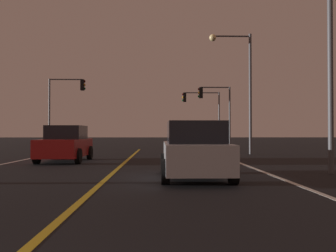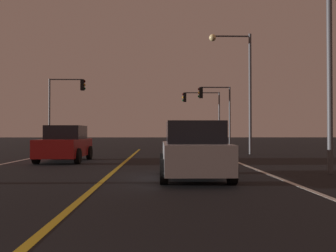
# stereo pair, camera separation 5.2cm
# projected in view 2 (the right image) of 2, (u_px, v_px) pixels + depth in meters

# --- Properties ---
(lane_edge_right) EXTENTS (0.16, 35.72, 0.01)m
(lane_edge_right) POSITION_uv_depth(u_px,v_px,m) (266.00, 173.00, 12.66)
(lane_edge_right) COLOR silver
(lane_edge_right) RESTS_ON ground
(lane_center_divider) EXTENTS (0.16, 35.72, 0.01)m
(lane_center_divider) POSITION_uv_depth(u_px,v_px,m) (111.00, 173.00, 12.55)
(lane_center_divider) COLOR gold
(lane_center_divider) RESTS_ON ground
(car_oncoming) EXTENTS (2.02, 4.30, 1.70)m
(car_oncoming) POSITION_uv_depth(u_px,v_px,m) (65.00, 144.00, 17.75)
(car_oncoming) COLOR black
(car_oncoming) RESTS_ON ground
(car_lead_same_lane) EXTENTS (2.02, 4.30, 1.70)m
(car_lead_same_lane) POSITION_uv_depth(u_px,v_px,m) (194.00, 151.00, 11.19)
(car_lead_same_lane) COLOR black
(car_lead_same_lane) RESTS_ON ground
(traffic_light_near_right) EXTENTS (2.72, 0.36, 5.16)m
(traffic_light_near_right) POSITION_uv_depth(u_px,v_px,m) (214.00, 103.00, 31.10)
(traffic_light_near_right) COLOR #4C4C51
(traffic_light_near_right) RESTS_ON ground
(traffic_light_near_left) EXTENTS (3.02, 0.36, 5.78)m
(traffic_light_near_left) POSITION_uv_depth(u_px,v_px,m) (66.00, 97.00, 30.84)
(traffic_light_near_left) COLOR #4C4C51
(traffic_light_near_left) RESTS_ON ground
(traffic_light_far_right) EXTENTS (3.70, 0.36, 5.29)m
(traffic_light_far_right) POSITION_uv_depth(u_px,v_px,m) (201.00, 106.00, 36.59)
(traffic_light_far_right) COLOR #4C4C51
(traffic_light_far_right) RESTS_ON ground
(street_lamp_right_near) EXTENTS (1.84, 0.44, 8.33)m
(street_lamp_right_near) POSITION_uv_depth(u_px,v_px,m) (318.00, 18.00, 12.59)
(street_lamp_right_near) COLOR #4C4C51
(street_lamp_right_near) RESTS_ON ground
(street_lamp_right_far) EXTENTS (2.68, 0.44, 7.59)m
(street_lamp_right_far) POSITION_uv_depth(u_px,v_px,m) (240.00, 77.00, 23.61)
(street_lamp_right_far) COLOR #4C4C51
(street_lamp_right_far) RESTS_ON ground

